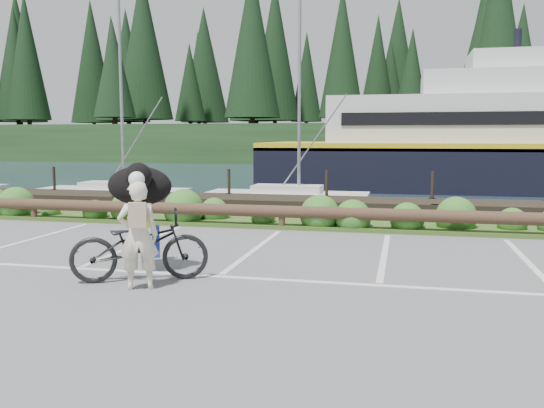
% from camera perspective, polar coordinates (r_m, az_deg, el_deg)
% --- Properties ---
extents(ground, '(72.00, 72.00, 0.00)m').
position_cam_1_polar(ground, '(9.99, -4.52, -6.66)').
color(ground, '#5C5C5F').
extents(harbor_backdrop, '(170.00, 160.00, 30.00)m').
position_cam_1_polar(harbor_backdrop, '(87.85, 11.29, 5.06)').
color(harbor_backdrop, '#1A293E').
rests_on(harbor_backdrop, ground).
extents(vegetation_strip, '(34.00, 1.60, 0.10)m').
position_cam_1_polar(vegetation_strip, '(15.03, 1.53, -1.93)').
color(vegetation_strip, '#3D5B21').
rests_on(vegetation_strip, ground).
extents(log_rail, '(32.00, 0.30, 0.60)m').
position_cam_1_polar(log_rail, '(14.36, 0.98, -2.54)').
color(log_rail, '#443021').
rests_on(log_rail, ground).
extents(bicycle, '(2.29, 1.58, 1.14)m').
position_cam_1_polar(bicycle, '(9.43, -12.98, -4.06)').
color(bicycle, black).
rests_on(bicycle, ground).
extents(cyclist, '(0.71, 0.61, 1.65)m').
position_cam_1_polar(cyclist, '(8.89, -13.11, -3.05)').
color(cyclist, '#EEE5C9').
rests_on(cyclist, ground).
extents(dog, '(0.98, 1.28, 0.66)m').
position_cam_1_polar(dog, '(10.00, -13.00, 1.76)').
color(dog, black).
rests_on(dog, bicycle).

